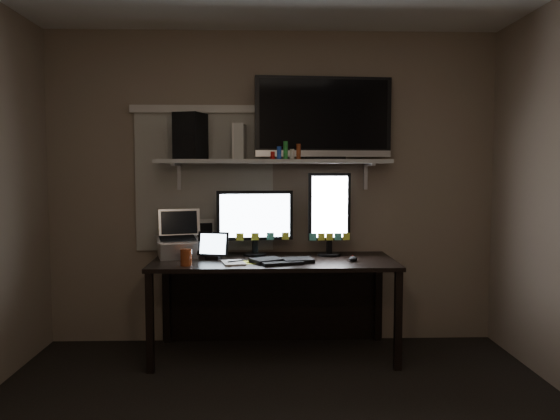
{
  "coord_description": "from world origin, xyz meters",
  "views": [
    {
      "loc": [
        -0.08,
        -2.61,
        1.41
      ],
      "look_at": [
        0.04,
        1.25,
        1.12
      ],
      "focal_mm": 35.0,
      "sensor_mm": 36.0,
      "label": 1
    }
  ],
  "objects_px": {
    "monitor_portrait": "(329,214)",
    "game_console": "(239,142)",
    "laptop": "(177,235)",
    "speaker": "(191,136)",
    "monitor_landscape": "(255,222)",
    "mouse": "(353,259)",
    "cup": "(186,257)",
    "tablet": "(213,246)",
    "desk": "(274,279)",
    "keyboard": "(282,260)",
    "tv": "(323,118)"
  },
  "relations": [
    {
      "from": "desk",
      "to": "mouse",
      "type": "distance_m",
      "value": 0.65
    },
    {
      "from": "keyboard",
      "to": "speaker",
      "type": "distance_m",
      "value": 1.18
    },
    {
      "from": "monitor_landscape",
      "to": "monitor_portrait",
      "type": "distance_m",
      "value": 0.58
    },
    {
      "from": "keyboard",
      "to": "speaker",
      "type": "height_order",
      "value": "speaker"
    },
    {
      "from": "desk",
      "to": "keyboard",
      "type": "height_order",
      "value": "keyboard"
    },
    {
      "from": "monitor_landscape",
      "to": "monitor_portrait",
      "type": "height_order",
      "value": "monitor_portrait"
    },
    {
      "from": "speaker",
      "to": "desk",
      "type": "bearing_deg",
      "value": 13.45
    },
    {
      "from": "monitor_landscape",
      "to": "mouse",
      "type": "relative_size",
      "value": 6.08
    },
    {
      "from": "keyboard",
      "to": "game_console",
      "type": "height_order",
      "value": "game_console"
    },
    {
      "from": "speaker",
      "to": "tv",
      "type": "bearing_deg",
      "value": 20.98
    },
    {
      "from": "tablet",
      "to": "laptop",
      "type": "xyz_separation_m",
      "value": [
        -0.28,
        0.08,
        0.07
      ]
    },
    {
      "from": "mouse",
      "to": "speaker",
      "type": "xyz_separation_m",
      "value": [
        -1.21,
        0.26,
        0.91
      ]
    },
    {
      "from": "keyboard",
      "to": "game_console",
      "type": "distance_m",
      "value": 0.99
    },
    {
      "from": "monitor_landscape",
      "to": "tablet",
      "type": "relative_size",
      "value": 2.48
    },
    {
      "from": "mouse",
      "to": "cup",
      "type": "xyz_separation_m",
      "value": [
        -1.2,
        -0.15,
        0.04
      ]
    },
    {
      "from": "desk",
      "to": "game_console",
      "type": "distance_m",
      "value": 1.1
    },
    {
      "from": "monitor_landscape",
      "to": "cup",
      "type": "height_order",
      "value": "monitor_landscape"
    },
    {
      "from": "monitor_portrait",
      "to": "keyboard",
      "type": "relative_size",
      "value": 1.46
    },
    {
      "from": "tablet",
      "to": "laptop",
      "type": "bearing_deg",
      "value": 179.19
    },
    {
      "from": "game_console",
      "to": "tv",
      "type": "bearing_deg",
      "value": 9.38
    },
    {
      "from": "monitor_landscape",
      "to": "mouse",
      "type": "xyz_separation_m",
      "value": [
        0.73,
        -0.28,
        -0.24
      ]
    },
    {
      "from": "tv",
      "to": "game_console",
      "type": "distance_m",
      "value": 0.68
    },
    {
      "from": "monitor_landscape",
      "to": "keyboard",
      "type": "distance_m",
      "value": 0.44
    },
    {
      "from": "desk",
      "to": "laptop",
      "type": "relative_size",
      "value": 5.04
    },
    {
      "from": "laptop",
      "to": "tablet",
      "type": "bearing_deg",
      "value": -32.43
    },
    {
      "from": "monitor_portrait",
      "to": "mouse",
      "type": "distance_m",
      "value": 0.43
    },
    {
      "from": "desk",
      "to": "mouse",
      "type": "bearing_deg",
      "value": -19.94
    },
    {
      "from": "monitor_portrait",
      "to": "speaker",
      "type": "bearing_deg",
      "value": 175.36
    },
    {
      "from": "monitor_landscape",
      "to": "keyboard",
      "type": "xyz_separation_m",
      "value": [
        0.2,
        -0.31,
        -0.25
      ]
    },
    {
      "from": "game_console",
      "to": "speaker",
      "type": "xyz_separation_m",
      "value": [
        -0.37,
        -0.03,
        0.04
      ]
    },
    {
      "from": "monitor_portrait",
      "to": "speaker",
      "type": "distance_m",
      "value": 1.22
    },
    {
      "from": "tablet",
      "to": "tv",
      "type": "relative_size",
      "value": 0.23
    },
    {
      "from": "desk",
      "to": "mouse",
      "type": "xyz_separation_m",
      "value": [
        0.58,
        -0.21,
        0.19
      ]
    },
    {
      "from": "monitor_portrait",
      "to": "speaker",
      "type": "height_order",
      "value": "speaker"
    },
    {
      "from": "mouse",
      "to": "monitor_landscape",
      "type": "bearing_deg",
      "value": 175.51
    },
    {
      "from": "laptop",
      "to": "speaker",
      "type": "distance_m",
      "value": 0.76
    },
    {
      "from": "mouse",
      "to": "laptop",
      "type": "bearing_deg",
      "value": -171.41
    },
    {
      "from": "monitor_landscape",
      "to": "game_console",
      "type": "relative_size",
      "value": 2.17
    },
    {
      "from": "mouse",
      "to": "cup",
      "type": "relative_size",
      "value": 0.84
    },
    {
      "from": "monitor_portrait",
      "to": "game_console",
      "type": "height_order",
      "value": "game_console"
    },
    {
      "from": "monitor_portrait",
      "to": "mouse",
      "type": "bearing_deg",
      "value": -64.94
    },
    {
      "from": "keyboard",
      "to": "tv",
      "type": "bearing_deg",
      "value": 26.57
    },
    {
      "from": "monitor_landscape",
      "to": "tv",
      "type": "distance_m",
      "value": 0.97
    },
    {
      "from": "monitor_portrait",
      "to": "cup",
      "type": "distance_m",
      "value": 1.16
    },
    {
      "from": "tablet",
      "to": "game_console",
      "type": "bearing_deg",
      "value": 61.14
    },
    {
      "from": "mouse",
      "to": "game_console",
      "type": "xyz_separation_m",
      "value": [
        -0.84,
        0.3,
        0.87
      ]
    },
    {
      "from": "monitor_landscape",
      "to": "cup",
      "type": "distance_m",
      "value": 0.67
    },
    {
      "from": "tv",
      "to": "monitor_portrait",
      "type": "bearing_deg",
      "value": -53.86
    },
    {
      "from": "laptop",
      "to": "speaker",
      "type": "bearing_deg",
      "value": 23.13
    },
    {
      "from": "monitor_portrait",
      "to": "keyboard",
      "type": "bearing_deg",
      "value": -146.82
    }
  ]
}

